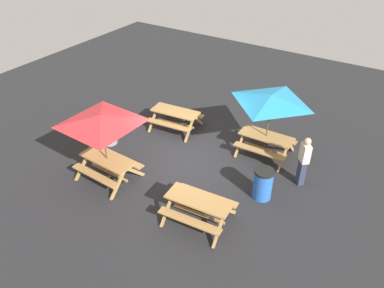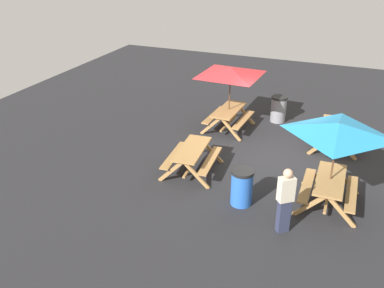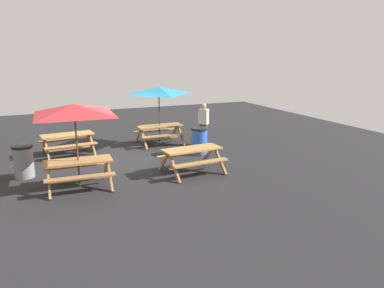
{
  "view_description": "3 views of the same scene",
  "coord_description": "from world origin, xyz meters",
  "px_view_note": "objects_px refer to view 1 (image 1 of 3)",
  "views": [
    {
      "loc": [
        -5.54,
        8.41,
        7.58
      ],
      "look_at": [
        -0.23,
        0.07,
        0.9
      ],
      "focal_mm": 35.0,
      "sensor_mm": 36.0,
      "label": 1
    },
    {
      "loc": [
        -11.93,
        -2.16,
        6.3
      ],
      "look_at": [
        -1.7,
        2.02,
        0.9
      ],
      "focal_mm": 40.0,
      "sensor_mm": 36.0,
      "label": 2
    },
    {
      "loc": [
        2.71,
        12.16,
        3.63
      ],
      "look_at": [
        -1.7,
        2.02,
        0.9
      ],
      "focal_mm": 35.0,
      "sensor_mm": 36.0,
      "label": 3
    }
  ],
  "objects_px": {
    "picnic_table_0": "(102,124)",
    "trash_bin_blue": "(263,184)",
    "picnic_table_3": "(271,103)",
    "trash_bin_gray": "(108,131)",
    "picnic_table_2": "(175,116)",
    "person_standing": "(304,160)",
    "picnic_table_1": "(199,205)"
  },
  "relations": [
    {
      "from": "picnic_table_0",
      "to": "trash_bin_blue",
      "type": "bearing_deg",
      "value": -155.56
    },
    {
      "from": "trash_bin_blue",
      "to": "picnic_table_0",
      "type": "bearing_deg",
      "value": 21.79
    },
    {
      "from": "picnic_table_3",
      "to": "trash_bin_gray",
      "type": "bearing_deg",
      "value": 24.26
    },
    {
      "from": "picnic_table_2",
      "to": "person_standing",
      "type": "relative_size",
      "value": 1.16
    },
    {
      "from": "picnic_table_1",
      "to": "person_standing",
      "type": "bearing_deg",
      "value": -125.55
    },
    {
      "from": "picnic_table_1",
      "to": "picnic_table_2",
      "type": "distance_m",
      "value": 4.92
    },
    {
      "from": "picnic_table_2",
      "to": "picnic_table_3",
      "type": "relative_size",
      "value": 0.83
    },
    {
      "from": "picnic_table_3",
      "to": "person_standing",
      "type": "bearing_deg",
      "value": 150.31
    },
    {
      "from": "picnic_table_1",
      "to": "trash_bin_blue",
      "type": "relative_size",
      "value": 1.94
    },
    {
      "from": "picnic_table_0",
      "to": "picnic_table_3",
      "type": "relative_size",
      "value": 1.21
    },
    {
      "from": "trash_bin_gray",
      "to": "picnic_table_0",
      "type": "bearing_deg",
      "value": 132.95
    },
    {
      "from": "person_standing",
      "to": "picnic_table_2",
      "type": "bearing_deg",
      "value": -135.91
    },
    {
      "from": "trash_bin_gray",
      "to": "trash_bin_blue",
      "type": "xyz_separation_m",
      "value": [
        -5.83,
        -0.28,
        0.0
      ]
    },
    {
      "from": "picnic_table_0",
      "to": "picnic_table_2",
      "type": "xyz_separation_m",
      "value": [
        -0.07,
        -3.61,
        -1.43
      ]
    },
    {
      "from": "picnic_table_0",
      "to": "trash_bin_gray",
      "type": "xyz_separation_m",
      "value": [
        1.39,
        -1.5,
        -1.49
      ]
    },
    {
      "from": "trash_bin_blue",
      "to": "trash_bin_gray",
      "type": "bearing_deg",
      "value": 2.74
    },
    {
      "from": "trash_bin_blue",
      "to": "person_standing",
      "type": "bearing_deg",
      "value": -121.33
    },
    {
      "from": "picnic_table_1",
      "to": "picnic_table_2",
      "type": "relative_size",
      "value": 0.98
    },
    {
      "from": "picnic_table_2",
      "to": "person_standing",
      "type": "xyz_separation_m",
      "value": [
        -5.12,
        0.61,
        0.32
      ]
    },
    {
      "from": "picnic_table_1",
      "to": "trash_bin_gray",
      "type": "relative_size",
      "value": 1.94
    },
    {
      "from": "picnic_table_0",
      "to": "trash_bin_gray",
      "type": "bearing_deg",
      "value": -44.41
    },
    {
      "from": "picnic_table_1",
      "to": "trash_bin_blue",
      "type": "bearing_deg",
      "value": -125.26
    },
    {
      "from": "picnic_table_1",
      "to": "person_standing",
      "type": "xyz_separation_m",
      "value": [
        -1.82,
        -3.05,
        0.32
      ]
    },
    {
      "from": "picnic_table_0",
      "to": "picnic_table_1",
      "type": "distance_m",
      "value": 3.65
    },
    {
      "from": "trash_bin_gray",
      "to": "person_standing",
      "type": "distance_m",
      "value": 6.76
    },
    {
      "from": "trash_bin_blue",
      "to": "picnic_table_1",
      "type": "bearing_deg",
      "value": 59.38
    },
    {
      "from": "picnic_table_1",
      "to": "trash_bin_gray",
      "type": "bearing_deg",
      "value": -22.61
    },
    {
      "from": "picnic_table_0",
      "to": "picnic_table_1",
      "type": "height_order",
      "value": "picnic_table_0"
    },
    {
      "from": "picnic_table_0",
      "to": "picnic_table_3",
      "type": "distance_m",
      "value": 5.3
    },
    {
      "from": "trash_bin_gray",
      "to": "person_standing",
      "type": "xyz_separation_m",
      "value": [
        -6.58,
        -1.51,
        0.39
      ]
    },
    {
      "from": "picnic_table_1",
      "to": "picnic_table_0",
      "type": "bearing_deg",
      "value": -5.42
    },
    {
      "from": "trash_bin_blue",
      "to": "person_standing",
      "type": "xyz_separation_m",
      "value": [
        -0.75,
        -1.23,
        0.39
      ]
    }
  ]
}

